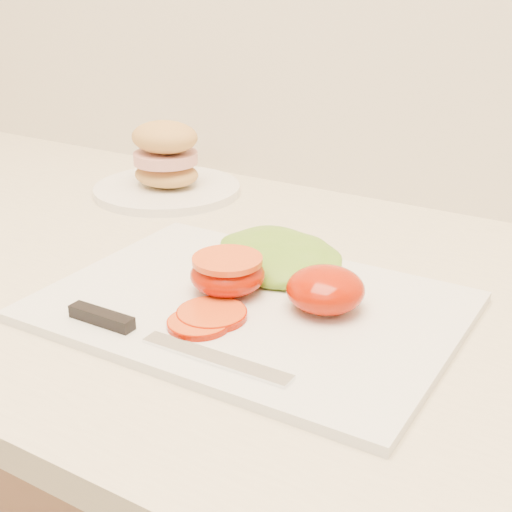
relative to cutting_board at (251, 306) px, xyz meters
The scene contains 8 objects.
cutting_board is the anchor object (origin of this frame).
tomato_half_dome 0.08m from the cutting_board, 19.91° to the left, with size 0.08×0.08×0.04m, color #B11A00.
tomato_half_cut 0.04m from the cutting_board, 167.12° to the left, with size 0.08×0.08×0.04m.
tomato_slice_0 0.05m from the cutting_board, 106.57° to the right, with size 0.06×0.06×0.01m, color #F95722.
tomato_slice_1 0.07m from the cutting_board, 102.13° to the right, with size 0.06×0.06×0.01m, color #F95722.
lettuce_leaf_0 0.09m from the cutting_board, 102.17° to the left, with size 0.15×0.10×0.03m, color olive.
knife 0.12m from the cutting_board, 112.47° to the right, with size 0.23×0.02×0.01m.
sandwich_plate 0.39m from the cutting_board, 140.06° to the left, with size 0.21×0.21×0.11m.
Camera 1 is at (-0.13, 1.09, 1.25)m, focal length 50.00 mm.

